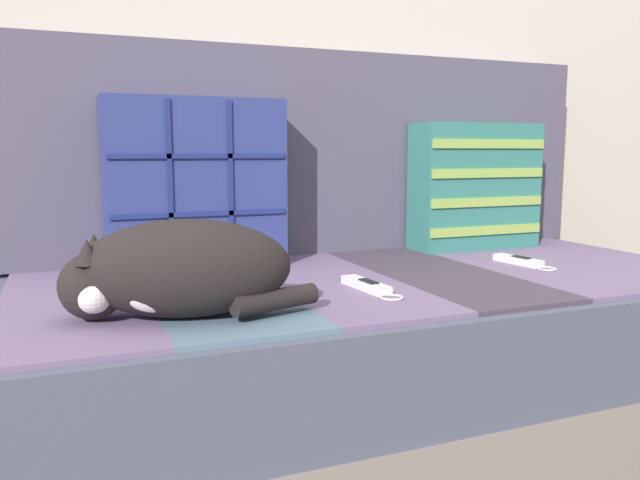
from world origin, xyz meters
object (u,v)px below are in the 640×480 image
at_px(sleeping_cat, 174,271).
at_px(game_remote_near, 368,286).
at_px(game_remote_far, 520,261).
at_px(couch, 374,352).
at_px(throw_pillow_striped, 475,186).
at_px(throw_pillow_quilted, 196,184).

relative_size(sleeping_cat, game_remote_near, 2.19).
distance_m(sleeping_cat, game_remote_far, 0.95).
bearing_deg(game_remote_far, game_remote_near, -166.52).
relative_size(couch, sleeping_cat, 3.95).
bearing_deg(throw_pillow_striped, sleeping_cat, -154.09).
distance_m(throw_pillow_striped, game_remote_near, 0.72).
bearing_deg(throw_pillow_quilted, couch, -31.46).
bearing_deg(throw_pillow_quilted, sleeping_cat, -105.69).
height_order(throw_pillow_striped, game_remote_near, throw_pillow_striped).
distance_m(throw_pillow_quilted, game_remote_near, 0.54).
distance_m(throw_pillow_quilted, sleeping_cat, 0.52).
relative_size(throw_pillow_striped, game_remote_far, 2.03).
xyz_separation_m(throw_pillow_quilted, game_remote_near, (0.29, -0.41, -0.21)).
xyz_separation_m(couch, throw_pillow_striped, (0.46, 0.24, 0.39)).
bearing_deg(couch, throw_pillow_striped, 27.42).
height_order(couch, sleeping_cat, sleeping_cat).
distance_m(throw_pillow_quilted, game_remote_far, 0.87).
bearing_deg(throw_pillow_quilted, game_remote_far, -19.89).
relative_size(throw_pillow_quilted, game_remote_far, 2.28).
xyz_separation_m(game_remote_near, game_remote_far, (0.51, 0.12, -0.00)).
xyz_separation_m(couch, game_remote_far, (0.40, -0.05, 0.21)).
bearing_deg(couch, game_remote_near, -122.03).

